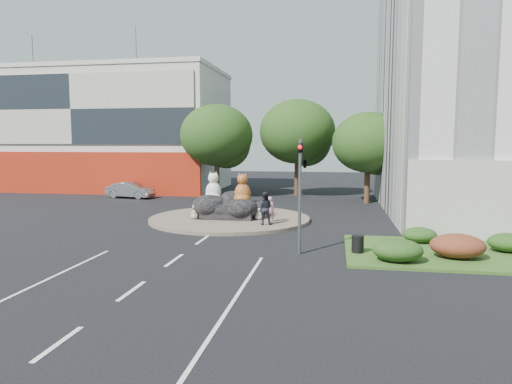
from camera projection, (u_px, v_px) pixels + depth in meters
ground at (174, 260)px, 18.82m from camera, size 120.00×120.00×0.00m
roundabout_island at (230, 219)px, 28.60m from camera, size 10.00×10.00×0.20m
rock_plinth at (230, 210)px, 28.55m from camera, size 3.20×2.60×0.90m
shophouse_block at (104, 130)px, 48.60m from camera, size 25.20×12.30×17.40m
grass_verge at (463, 254)px, 19.69m from camera, size 10.00×6.00×0.12m
tree_left at (218, 138)px, 40.55m from camera, size 6.46×6.46×8.27m
tree_mid at (298, 135)px, 41.26m from camera, size 6.84×6.84×8.76m
tree_right at (369, 146)px, 36.41m from camera, size 5.70×5.70×7.30m
hedge_near_green at (398, 250)px, 18.19m from camera, size 2.00×1.60×0.90m
hedge_red at (457, 246)px, 18.73m from camera, size 2.20×1.76×0.99m
hedge_mid_green at (509, 242)px, 19.78m from camera, size 1.80×1.44×0.81m
hedge_back_green at (420, 235)px, 21.66m from camera, size 1.60×1.28×0.72m
traffic_light at (302, 171)px, 19.51m from camera, size 0.44×1.24×5.00m
street_lamp at (458, 148)px, 23.96m from camera, size 2.34×0.22×8.06m
cat_white at (213, 187)px, 28.90m from camera, size 1.26×1.12×1.94m
cat_tabby at (243, 188)px, 27.93m from camera, size 1.33×1.20×1.94m
kitten_calico at (195, 211)px, 27.88m from camera, size 0.61×0.54×0.93m
kitten_white at (258, 213)px, 27.67m from camera, size 0.50×0.45×0.78m
pedestrian_pink at (270, 209)px, 26.83m from camera, size 0.62×0.49×1.50m
pedestrian_dark at (265, 208)px, 25.90m from camera, size 0.94×0.75×1.88m
parked_car at (130, 190)px, 40.10m from camera, size 4.42×2.04×1.40m
litter_bin at (358, 244)px, 19.66m from camera, size 0.66×0.66×0.74m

